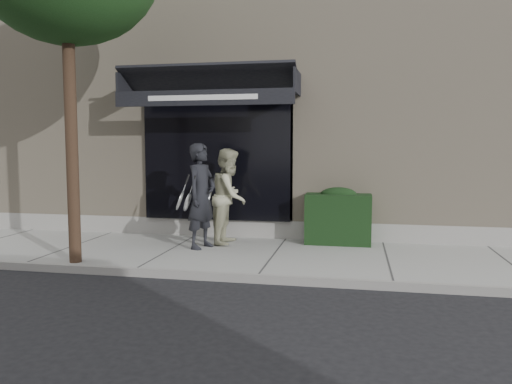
# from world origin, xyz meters

# --- Properties ---
(ground) EXTENTS (80.00, 80.00, 0.00)m
(ground) POSITION_xyz_m (0.00, 0.00, 0.00)
(ground) COLOR black
(ground) RESTS_ON ground
(sidewalk) EXTENTS (20.00, 3.00, 0.12)m
(sidewalk) POSITION_xyz_m (0.00, 0.00, 0.06)
(sidewalk) COLOR #9B9C96
(sidewalk) RESTS_ON ground
(curb) EXTENTS (20.00, 0.10, 0.14)m
(curb) POSITION_xyz_m (0.00, -1.55, 0.07)
(curb) COLOR gray
(curb) RESTS_ON ground
(building_facade) EXTENTS (14.30, 8.04, 5.64)m
(building_facade) POSITION_xyz_m (-0.01, 4.96, 2.74)
(building_facade) COLOR #B9A98D
(building_facade) RESTS_ON ground
(hedge) EXTENTS (1.30, 0.70, 1.14)m
(hedge) POSITION_xyz_m (1.10, 1.25, 0.66)
(hedge) COLOR black
(hedge) RESTS_ON sidewalk
(pedestrian_front) EXTENTS (0.78, 0.88, 2.01)m
(pedestrian_front) POSITION_xyz_m (-1.46, 0.26, 1.13)
(pedestrian_front) COLOR black
(pedestrian_front) RESTS_ON sidewalk
(pedestrian_back) EXTENTS (0.80, 1.00, 1.91)m
(pedestrian_back) POSITION_xyz_m (-1.05, 0.82, 1.08)
(pedestrian_back) COLOR #B2B18E
(pedestrian_back) RESTS_ON sidewalk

